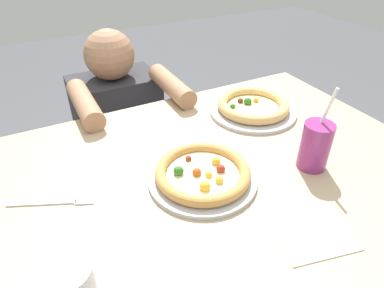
# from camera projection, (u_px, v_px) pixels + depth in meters

# --- Properties ---
(dining_table) EXTENTS (1.27, 0.87, 0.75)m
(dining_table) POSITION_uv_depth(u_px,v_px,m) (205.00, 204.00, 0.94)
(dining_table) COLOR tan
(dining_table) RESTS_ON ground
(pizza_near) EXTENTS (0.28, 0.28, 0.04)m
(pizza_near) POSITION_uv_depth(u_px,v_px,m) (203.00, 174.00, 0.85)
(pizza_near) COLOR #B7B7BC
(pizza_near) RESTS_ON dining_table
(pizza_far) EXTENTS (0.29, 0.29, 0.04)m
(pizza_far) POSITION_uv_depth(u_px,v_px,m) (253.00, 107.00, 1.14)
(pizza_far) COLOR #B7B7BC
(pizza_far) RESTS_ON dining_table
(drink_cup_colored) EXTENTS (0.08, 0.08, 0.23)m
(drink_cup_colored) POSITION_uv_depth(u_px,v_px,m) (315.00, 146.00, 0.87)
(drink_cup_colored) COLOR #8C2D72
(drink_cup_colored) RESTS_ON dining_table
(paper_napkin) EXTENTS (0.19, 0.17, 0.00)m
(paper_napkin) POSITION_uv_depth(u_px,v_px,m) (310.00, 231.00, 0.72)
(paper_napkin) COLOR white
(paper_napkin) RESTS_ON dining_table
(fork) EXTENTS (0.19, 0.10, 0.00)m
(fork) POSITION_uv_depth(u_px,v_px,m) (56.00, 202.00, 0.79)
(fork) COLOR silver
(fork) RESTS_ON dining_table
(diner_seated) EXTENTS (0.39, 0.51, 0.95)m
(diner_seated) POSITION_uv_depth(u_px,v_px,m) (122.00, 143.00, 1.54)
(diner_seated) COLOR #333847
(diner_seated) RESTS_ON ground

